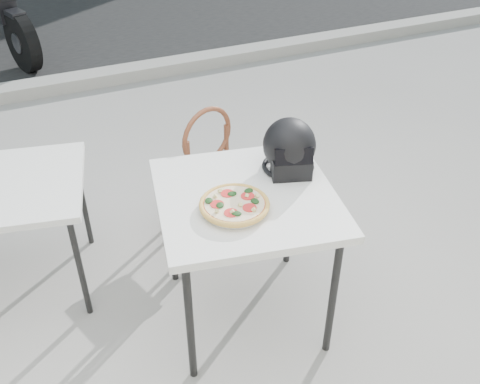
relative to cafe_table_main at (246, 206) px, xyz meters
name	(u,v)px	position (x,y,z in m)	size (l,w,h in m)	color
ground	(218,266)	(0.00, 0.39, -0.71)	(80.00, 80.00, 0.00)	gray
curb	(105,77)	(0.00, 3.39, -0.65)	(30.00, 0.25, 0.12)	gray
cafe_table_main	(246,206)	(0.00, 0.00, 0.00)	(0.97, 0.97, 0.78)	white
plate	(234,208)	(-0.10, -0.09, 0.08)	(0.37, 0.37, 0.02)	white
pizza	(234,204)	(-0.10, -0.09, 0.10)	(0.34, 0.34, 0.04)	#E4B253
helmet	(289,149)	(0.28, 0.11, 0.19)	(0.33, 0.34, 0.27)	black
cafe_chair_main	(199,166)	(0.03, 0.71, -0.19)	(0.45, 0.45, 0.93)	brown
cafe_table_side	(12,194)	(-1.00, 0.70, -0.08)	(0.86, 0.86, 0.69)	white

